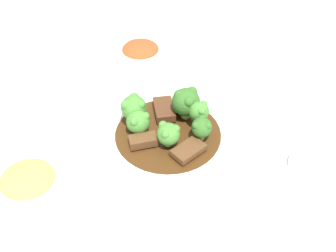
{
  "coord_description": "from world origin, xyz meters",
  "views": [
    {
      "loc": [
        0.53,
        0.24,
        0.58
      ],
      "look_at": [
        0.0,
        0.0,
        0.03
      ],
      "focal_mm": 50.0,
      "sensor_mm": 36.0,
      "label": 1
    }
  ],
  "objects": [
    {
      "name": "broccoli_floret_0",
      "position": [
        0.02,
        -0.05,
        0.04
      ],
      "size": [
        0.04,
        0.04,
        0.04
      ],
      "color": "#8EB756",
      "rests_on": "main_plate"
    },
    {
      "name": "beef_strip_0",
      "position": [
        0.04,
        -0.03,
        0.03
      ],
      "size": [
        0.05,
        0.05,
        0.02
      ],
      "color": "brown",
      "rests_on": "main_plate"
    },
    {
      "name": "broccoli_floret_2",
      "position": [
        -0.01,
        0.06,
        0.05
      ],
      "size": [
        0.03,
        0.03,
        0.04
      ],
      "color": "#8EB756",
      "rests_on": "main_plate"
    },
    {
      "name": "ground_plane",
      "position": [
        0.0,
        0.0,
        0.0
      ],
      "size": [
        4.0,
        4.0,
        0.0
      ],
      "primitive_type": "plane",
      "color": "silver"
    },
    {
      "name": "sauce_dish",
      "position": [
        -0.04,
        0.24,
        0.01
      ],
      "size": [
        0.07,
        0.07,
        0.01
      ],
      "color": "white",
      "rests_on": "ground_plane"
    },
    {
      "name": "side_bowl_appetizer",
      "position": [
        0.19,
        -0.15,
        0.02
      ],
      "size": [
        0.11,
        0.11,
        0.04
      ],
      "color": "white",
      "rests_on": "ground_plane"
    },
    {
      "name": "serving_spoon",
      "position": [
        -0.09,
        -0.01,
        0.03
      ],
      "size": [
        0.21,
        0.05,
        0.01
      ],
      "color": "silver",
      "rests_on": "main_plate"
    },
    {
      "name": "broccoli_floret_5",
      "position": [
        0.0,
        -0.06,
        0.05
      ],
      "size": [
        0.04,
        0.04,
        0.06
      ],
      "color": "#7FA84C",
      "rests_on": "main_plate"
    },
    {
      "name": "broccoli_floret_1",
      "position": [
        -0.05,
        0.01,
        0.05
      ],
      "size": [
        0.05,
        0.05,
        0.06
      ],
      "color": "#8EB756",
      "rests_on": "main_plate"
    },
    {
      "name": "main_plate",
      "position": [
        0.0,
        0.0,
        0.01
      ],
      "size": [
        0.3,
        0.3,
        0.02
      ],
      "color": "white",
      "rests_on": "ground_plane"
    },
    {
      "name": "broccoli_floret_4",
      "position": [
        -0.04,
        0.04,
        0.05
      ],
      "size": [
        0.04,
        0.04,
        0.05
      ],
      "color": "#7FA84C",
      "rests_on": "main_plate"
    },
    {
      "name": "beef_strip_1",
      "position": [
        -0.04,
        -0.03,
        0.03
      ],
      "size": [
        0.07,
        0.06,
        0.01
      ],
      "color": "#56331E",
      "rests_on": "main_plate"
    },
    {
      "name": "beef_strip_2",
      "position": [
        0.03,
        0.05,
        0.02
      ],
      "size": [
        0.06,
        0.05,
        0.01
      ],
      "color": "brown",
      "rests_on": "main_plate"
    },
    {
      "name": "side_bowl_kimchi",
      "position": [
        -0.18,
        -0.14,
        0.03
      ],
      "size": [
        0.1,
        0.1,
        0.05
      ],
      "color": "white",
      "rests_on": "ground_plane"
    },
    {
      "name": "broccoli_floret_3",
      "position": [
        0.03,
        0.01,
        0.04
      ],
      "size": [
        0.04,
        0.04,
        0.04
      ],
      "color": "#8EB756",
      "rests_on": "main_plate"
    }
  ]
}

